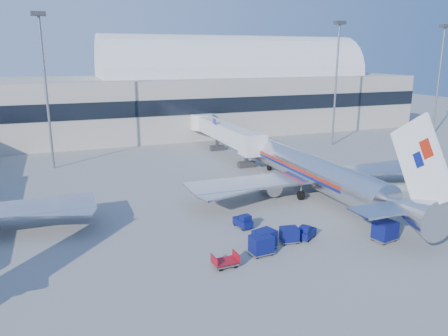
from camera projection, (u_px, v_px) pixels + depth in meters
name	position (u px, v px, depth m)	size (l,w,h in m)	color
ground	(257.00, 218.00, 46.25)	(260.00, 260.00, 0.00)	gray
terminal	(83.00, 101.00, 90.22)	(170.00, 28.15, 21.00)	#B2AA9E
airliner_main	(316.00, 172.00, 53.05)	(32.00, 37.26, 12.07)	silver
jetbridge_near	(221.00, 131.00, 75.74)	(4.40, 27.50, 6.25)	silver
mast_west	(44.00, 69.00, 62.71)	(2.00, 1.20, 22.60)	slate
mast_east	(337.00, 66.00, 80.03)	(2.00, 1.20, 22.60)	slate
mast_far_east	(441.00, 65.00, 88.70)	(2.00, 1.20, 22.60)	slate
barrier_near	(381.00, 190.00, 54.18)	(3.00, 0.55, 0.90)	#9E9E96
barrier_mid	(402.00, 187.00, 55.33)	(3.00, 0.55, 0.90)	#9E9E96
barrier_far	(423.00, 185.00, 56.47)	(3.00, 0.55, 0.90)	#9E9E96
tug_lead	(306.00, 232.00, 40.78)	(2.34, 2.08, 1.38)	#0A1050
tug_right	(378.00, 203.00, 48.42)	(2.66, 1.50, 1.67)	#0A1050
tug_left	(243.00, 221.00, 43.44)	(1.44, 2.33, 1.42)	#0A1050
cart_train_a	(289.00, 235.00, 39.93)	(1.83, 1.49, 1.47)	#0A1050
cart_train_b	(264.00, 239.00, 38.59)	(2.33, 2.03, 1.74)	#0A1050
cart_train_c	(261.00, 245.00, 37.50)	(2.07, 1.65, 1.72)	#0A1050
cart_solo_near	(385.00, 231.00, 40.24)	(2.40, 2.00, 1.87)	#0A1050
cart_solo_far	(420.00, 211.00, 45.37)	(2.48, 2.21, 1.80)	#0A1050
cart_open_red	(225.00, 262.00, 35.44)	(2.12, 1.54, 0.55)	slate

